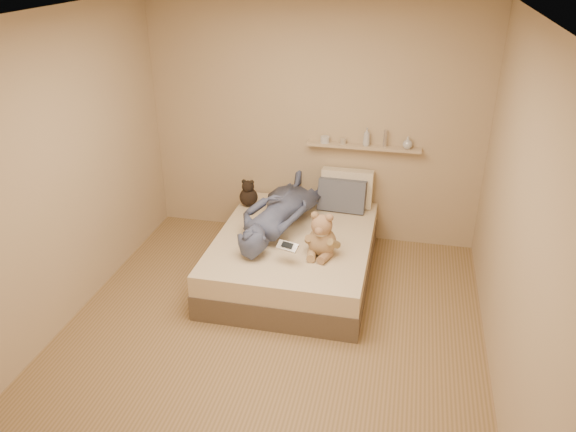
% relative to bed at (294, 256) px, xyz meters
% --- Properties ---
extents(room, '(3.80, 3.80, 3.80)m').
position_rel_bed_xyz_m(room, '(0.00, -0.93, 1.08)').
color(room, '#90714A').
rests_on(room, ground).
extents(bed, '(1.50, 1.90, 0.45)m').
position_rel_bed_xyz_m(bed, '(0.00, 0.00, 0.00)').
color(bed, brown).
rests_on(bed, floor).
extents(game_console, '(0.21, 0.13, 0.07)m').
position_rel_bed_xyz_m(game_console, '(0.05, -0.52, 0.40)').
color(game_console, silver).
rests_on(game_console, bed).
extents(teddy_bear, '(0.35, 0.35, 0.43)m').
position_rel_bed_xyz_m(teddy_bear, '(0.32, -0.31, 0.40)').
color(teddy_bear, '#A38359').
rests_on(teddy_bear, bed).
extents(dark_plush, '(0.20, 0.20, 0.31)m').
position_rel_bed_xyz_m(dark_plush, '(-0.63, 0.58, 0.36)').
color(dark_plush, black).
rests_on(dark_plush, bed).
extents(pillow_cream, '(0.55, 0.20, 0.41)m').
position_rel_bed_xyz_m(pillow_cream, '(0.41, 0.83, 0.43)').
color(pillow_cream, beige).
rests_on(pillow_cream, bed).
extents(pillow_grey, '(0.51, 0.23, 0.36)m').
position_rel_bed_xyz_m(pillow_grey, '(0.37, 0.69, 0.40)').
color(pillow_grey, slate).
rests_on(pillow_grey, bed).
extents(person, '(0.87, 1.67, 0.38)m').
position_rel_bed_xyz_m(person, '(-0.17, 0.17, 0.42)').
color(person, '#4A5274').
rests_on(person, bed).
extents(wall_shelf, '(1.20, 0.12, 0.03)m').
position_rel_bed_xyz_m(wall_shelf, '(0.55, 0.91, 0.88)').
color(wall_shelf, tan).
rests_on(wall_shelf, wall_back).
extents(shelf_bottles, '(0.97, 0.12, 0.19)m').
position_rel_bed_xyz_m(shelf_bottles, '(0.66, 0.91, 0.96)').
color(shelf_bottles, silver).
rests_on(shelf_bottles, wall_shelf).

